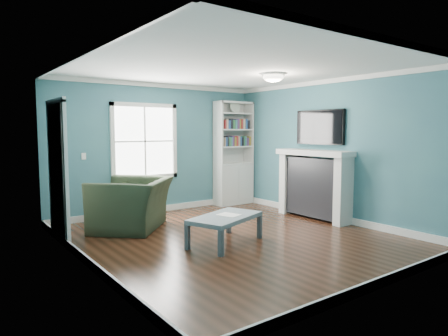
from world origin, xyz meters
TOP-DOWN VIEW (x-y plane):
  - floor at (0.00, 0.00)m, footprint 5.00×5.00m
  - room_walls at (0.00, 0.00)m, footprint 5.00×5.00m
  - trim at (0.00, 0.00)m, footprint 4.50×5.00m
  - window at (-0.30, 2.49)m, footprint 1.40×0.06m
  - bookshelf at (1.77, 2.30)m, footprint 0.90×0.35m
  - fireplace at (2.08, 0.20)m, footprint 0.44×1.58m
  - tv at (2.20, 0.20)m, footprint 0.06×1.10m
  - door at (-2.22, 1.40)m, footprint 0.12×0.98m
  - ceiling_fixture at (0.90, 0.10)m, footprint 0.38×0.38m
  - light_switch at (-1.50, 2.48)m, footprint 0.08×0.01m
  - recliner at (-1.02, 1.49)m, footprint 1.51×1.54m
  - coffee_table at (-0.28, -0.17)m, footprint 1.30×0.99m
  - paper_sheet at (-0.21, -0.16)m, footprint 0.33×0.37m

SIDE VIEW (x-z plane):
  - floor at x=0.00m, z-range 0.00..0.00m
  - coffee_table at x=-0.28m, z-range 0.15..0.57m
  - paper_sheet at x=-0.21m, z-range 0.42..0.42m
  - recliner at x=-1.02m, z-range 0.00..1.14m
  - fireplace at x=2.08m, z-range -0.01..1.29m
  - bookshelf at x=1.77m, z-range -0.23..2.08m
  - door at x=-2.22m, z-range -0.01..2.16m
  - light_switch at x=-1.50m, z-range 1.14..1.26m
  - trim at x=0.00m, z-range -0.06..2.54m
  - window at x=-0.30m, z-range 0.70..2.20m
  - room_walls at x=0.00m, z-range -0.92..4.08m
  - tv at x=2.20m, z-range 1.40..2.05m
  - ceiling_fixture at x=0.90m, z-range 2.47..2.63m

